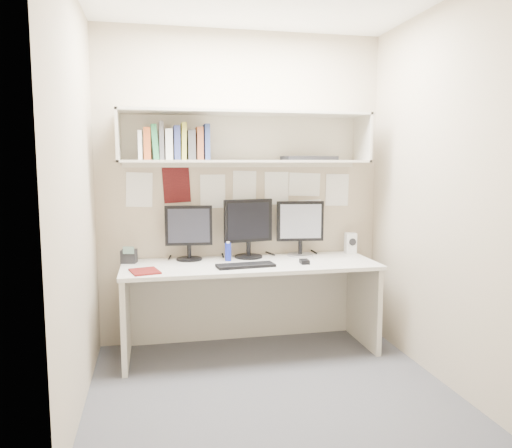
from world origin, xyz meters
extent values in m
cube|color=#444449|center=(0.00, 0.00, 0.00)|extent=(2.40, 2.00, 0.01)
cube|color=tan|center=(0.00, 1.00, 1.30)|extent=(2.40, 0.02, 2.60)
cube|color=tan|center=(0.00, -1.00, 1.30)|extent=(2.40, 0.02, 2.60)
cube|color=tan|center=(-1.20, 0.00, 1.30)|extent=(0.02, 2.00, 2.60)
cube|color=tan|center=(1.20, 0.00, 1.30)|extent=(0.02, 2.00, 2.60)
cube|color=beige|center=(0.00, 0.64, 0.71)|extent=(2.00, 0.70, 0.03)
cube|color=beige|center=(0.00, 0.97, 0.35)|extent=(1.96, 0.02, 0.70)
cube|color=beige|center=(0.00, 0.81, 1.53)|extent=(2.00, 0.38, 0.02)
cube|color=beige|center=(0.00, 0.81, 1.91)|extent=(2.00, 0.38, 0.02)
cube|color=beige|center=(0.00, 0.99, 1.72)|extent=(2.00, 0.02, 0.40)
cube|color=beige|center=(-0.99, 0.81, 1.72)|extent=(0.02, 0.38, 0.40)
cube|color=beige|center=(0.99, 0.81, 1.72)|extent=(0.02, 0.38, 0.40)
cylinder|color=black|center=(-0.46, 0.86, 0.74)|extent=(0.21, 0.21, 0.02)
cylinder|color=black|center=(-0.46, 0.86, 0.80)|extent=(0.03, 0.03, 0.10)
cube|color=black|center=(-0.46, 0.87, 1.01)|extent=(0.38, 0.07, 0.32)
cube|color=black|center=(-0.46, 0.85, 1.01)|extent=(0.33, 0.04, 0.28)
cylinder|color=black|center=(0.03, 0.86, 0.74)|extent=(0.23, 0.23, 0.02)
cylinder|color=black|center=(0.03, 0.86, 0.80)|extent=(0.04, 0.04, 0.12)
cube|color=black|center=(0.03, 0.87, 1.04)|extent=(0.42, 0.11, 0.36)
cube|color=black|center=(0.03, 0.85, 1.04)|extent=(0.36, 0.07, 0.30)
cylinder|color=#A5A5AA|center=(0.48, 0.86, 0.74)|extent=(0.22, 0.22, 0.02)
cylinder|color=black|center=(0.48, 0.86, 0.80)|extent=(0.04, 0.04, 0.11)
cube|color=black|center=(0.48, 0.87, 1.03)|extent=(0.40, 0.08, 0.34)
cube|color=#ADADB2|center=(0.48, 0.85, 1.03)|extent=(0.35, 0.04, 0.29)
cube|color=black|center=(-0.06, 0.50, 0.74)|extent=(0.45, 0.20, 0.02)
cube|color=black|center=(0.41, 0.53, 0.75)|extent=(0.07, 0.11, 0.03)
cube|color=silver|center=(0.94, 0.88, 0.82)|extent=(0.10, 0.10, 0.18)
cylinder|color=black|center=(0.94, 0.83, 0.84)|extent=(0.06, 0.01, 0.06)
cylinder|color=#152397|center=(-0.16, 0.76, 0.80)|extent=(0.05, 0.05, 0.14)
cylinder|color=white|center=(-0.16, 0.76, 0.88)|extent=(0.03, 0.03, 0.02)
cube|color=#5A100F|center=(-0.81, 0.47, 0.74)|extent=(0.24, 0.27, 0.01)
cube|color=black|center=(-0.94, 0.84, 0.78)|extent=(0.13, 0.12, 0.11)
cube|color=#4C6659|center=(-0.94, 0.79, 0.84)|extent=(0.09, 0.03, 0.06)
cube|color=white|center=(-0.83, 0.80, 1.65)|extent=(0.03, 0.18, 0.22)
cube|color=#B34D21|center=(-0.78, 0.80, 1.66)|extent=(0.05, 0.18, 0.24)
cube|color=#287A47|center=(-0.72, 0.80, 1.67)|extent=(0.04, 0.18, 0.27)
cube|color=#4E4C52|center=(-0.67, 0.80, 1.69)|extent=(0.03, 0.18, 0.29)
cube|color=silver|center=(-0.61, 0.80, 1.66)|extent=(0.05, 0.18, 0.24)
cube|color=navy|center=(-0.55, 0.80, 1.67)|extent=(0.05, 0.18, 0.26)
cube|color=#AAA938|center=(-0.50, 0.80, 1.68)|extent=(0.04, 0.18, 0.28)
cube|color=#3D3C3F|center=(-0.44, 0.80, 1.65)|extent=(0.06, 0.18, 0.23)
cube|color=brown|center=(-0.37, 0.80, 1.67)|extent=(0.05, 0.18, 0.25)
cube|color=navy|center=(-0.32, 0.80, 1.68)|extent=(0.04, 0.18, 0.28)
cube|color=black|center=(0.54, 0.83, 1.56)|extent=(0.48, 0.25, 0.03)
camera|label=1|loc=(-0.74, -3.17, 1.52)|focal=35.00mm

